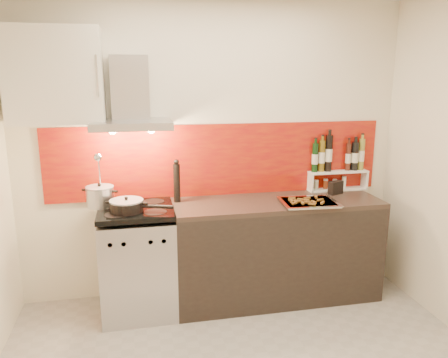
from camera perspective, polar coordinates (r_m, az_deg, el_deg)
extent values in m
cube|color=silver|center=(3.87, -1.35, 3.68)|extent=(3.40, 0.02, 2.60)
cube|color=maroon|center=(3.89, -0.58, 2.51)|extent=(3.00, 0.02, 0.64)
cube|color=#B7B7BA|center=(3.78, -11.11, -10.80)|extent=(0.60, 0.60, 0.84)
cube|color=black|center=(3.56, -10.97, -14.00)|extent=(0.50, 0.02, 0.40)
cube|color=#B7B7BA|center=(3.40, -11.27, -8.16)|extent=(0.56, 0.02, 0.12)
cube|color=#FF190C|center=(3.40, -11.27, -8.19)|extent=(0.10, 0.01, 0.04)
cube|color=black|center=(3.62, -11.44, -3.99)|extent=(0.60, 0.60, 0.04)
cube|color=black|center=(3.96, 6.75, -9.34)|extent=(1.80, 0.60, 0.86)
cube|color=black|center=(3.81, 6.94, -3.09)|extent=(1.80, 0.60, 0.04)
cube|color=#B7B7BA|center=(3.53, -11.97, 7.02)|extent=(0.62, 0.50, 0.06)
cube|color=#B7B7BA|center=(3.66, -12.19, 11.63)|extent=(0.30, 0.18, 0.50)
sphere|color=#FFD18C|center=(3.53, -14.38, 6.25)|extent=(0.07, 0.07, 0.07)
sphere|color=#FFD18C|center=(3.53, -9.49, 6.49)|extent=(0.07, 0.07, 0.07)
cube|color=silver|center=(3.63, -21.19, 12.46)|extent=(0.70, 0.35, 0.72)
cylinder|color=#B7B7BA|center=(3.70, -15.87, -2.29)|extent=(0.22, 0.22, 0.15)
cylinder|color=#99999E|center=(3.68, -15.95, -1.04)|extent=(0.23, 0.23, 0.01)
sphere|color=black|center=(3.67, -15.97, -0.73)|extent=(0.03, 0.03, 0.03)
cylinder|color=black|center=(3.52, -12.60, -3.51)|extent=(0.26, 0.26, 0.08)
cylinder|color=#99999E|center=(3.50, -12.63, -2.78)|extent=(0.26, 0.26, 0.01)
sphere|color=black|center=(3.50, -12.65, -2.47)|extent=(0.03, 0.03, 0.03)
cylinder|color=black|center=(3.44, -8.62, -3.58)|extent=(0.24, 0.11, 0.03)
cylinder|color=silver|center=(3.68, -15.88, -2.46)|extent=(0.10, 0.10, 0.16)
cylinder|color=silver|center=(3.63, -15.94, 0.75)|extent=(0.01, 0.07, 0.30)
sphere|color=silver|center=(3.54, -16.16, 2.75)|extent=(0.06, 0.06, 0.06)
cylinder|color=black|center=(3.72, -6.19, -0.54)|extent=(0.06, 0.06, 0.33)
sphere|color=black|center=(3.68, -6.26, 2.23)|extent=(0.05, 0.05, 0.05)
cube|color=white|center=(4.26, 14.47, -1.24)|extent=(0.57, 0.15, 0.01)
cube|color=white|center=(4.13, 11.12, -0.38)|extent=(0.01, 0.15, 0.16)
cube|color=white|center=(4.37, 17.76, -0.02)|extent=(0.02, 0.15, 0.16)
cube|color=white|center=(4.23, 14.60, 0.96)|extent=(0.57, 0.15, 0.02)
cylinder|color=black|center=(4.10, 11.80, 2.76)|extent=(0.06, 0.06, 0.27)
cylinder|color=brown|center=(4.13, 12.65, 2.95)|extent=(0.06, 0.06, 0.29)
cylinder|color=black|center=(4.15, 13.51, 3.28)|extent=(0.06, 0.06, 0.34)
cylinder|color=#411A11|center=(4.24, 15.91, 2.79)|extent=(0.05, 0.05, 0.25)
cylinder|color=black|center=(4.27, 16.71, 2.87)|extent=(0.07, 0.07, 0.26)
cylinder|color=olive|center=(4.30, 17.50, 3.09)|extent=(0.05, 0.05, 0.29)
cylinder|color=beige|center=(4.17, 11.95, -0.81)|extent=(0.04, 0.04, 0.07)
cylinder|color=maroon|center=(4.20, 13.11, -0.71)|extent=(0.04, 0.04, 0.08)
cylinder|color=#463323|center=(4.24, 14.25, -0.69)|extent=(0.04, 0.04, 0.07)
cylinder|color=white|center=(4.28, 15.38, -0.48)|extent=(0.04, 0.04, 0.09)
cube|color=black|center=(4.09, 14.37, -1.10)|extent=(0.15, 0.11, 0.12)
cube|color=silver|center=(3.74, 11.02, -3.06)|extent=(0.47, 0.37, 0.01)
cube|color=silver|center=(3.74, 11.02, -2.91)|extent=(0.49, 0.40, 0.01)
cube|color=red|center=(3.74, 11.02, -2.91)|extent=(0.43, 0.33, 0.01)
cube|color=brown|center=(3.73, 8.86, -2.70)|extent=(0.06, 0.02, 0.01)
cube|color=brown|center=(3.80, 10.79, -2.48)|extent=(0.06, 0.02, 0.01)
cube|color=brown|center=(3.65, 10.21, -3.11)|extent=(0.03, 0.06, 0.01)
cube|color=brown|center=(3.64, 11.44, -3.22)|extent=(0.06, 0.04, 0.01)
cube|color=brown|center=(3.85, 11.92, -2.32)|extent=(0.03, 0.06, 0.01)
cube|color=brown|center=(3.69, 8.94, -2.87)|extent=(0.05, 0.06, 0.01)
cube|color=brown|center=(3.79, 8.86, -2.46)|extent=(0.06, 0.03, 0.01)
cube|color=brown|center=(3.71, 9.14, -2.80)|extent=(0.06, 0.03, 0.01)
cube|color=brown|center=(3.70, 12.74, -3.03)|extent=(0.05, 0.06, 0.01)
cube|color=brown|center=(3.70, 9.62, -2.87)|extent=(0.06, 0.03, 0.01)
cube|color=brown|center=(3.68, 10.83, -3.00)|extent=(0.06, 0.02, 0.01)
cube|color=brown|center=(3.70, 11.64, -2.96)|extent=(0.03, 0.06, 0.01)
cube|color=brown|center=(3.76, 10.00, -2.63)|extent=(0.06, 0.04, 0.01)
cube|color=brown|center=(3.77, 12.46, -2.67)|extent=(0.06, 0.04, 0.01)
cube|color=brown|center=(3.74, 10.66, -2.72)|extent=(0.05, 0.06, 0.01)
cube|color=brown|center=(3.64, 9.22, -3.11)|extent=(0.06, 0.05, 0.01)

